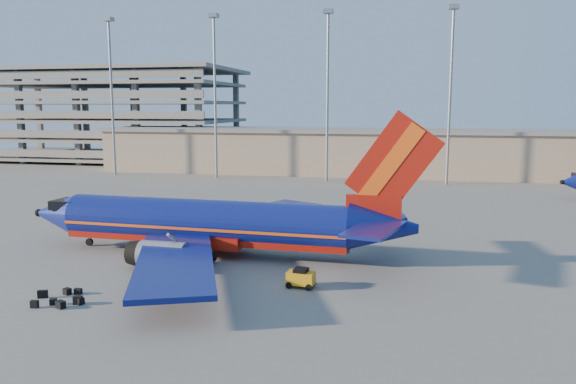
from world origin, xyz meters
name	(u,v)px	position (x,y,z in m)	size (l,w,h in m)	color
ground	(308,247)	(0.00, 0.00, 0.00)	(220.00, 220.00, 0.00)	slate
terminal_building	(416,152)	(10.00, 58.00, 4.32)	(122.00, 16.00, 8.50)	gray
parking_garage	(108,111)	(-62.00, 74.05, 11.73)	(62.00, 32.00, 21.40)	slate
light_mast_row	(388,77)	(5.00, 46.00, 17.55)	(101.60, 1.60, 28.65)	gray
aircraft_main	(215,224)	(-7.46, -4.33, 2.67)	(36.89, 35.46, 12.49)	navy
baggage_tug	(301,277)	(1.53, -11.63, 0.73)	(2.05, 1.37, 1.40)	orange
luggage_pile	(63,299)	(-13.23, -17.93, 0.24)	(3.80, 3.30, 0.55)	black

